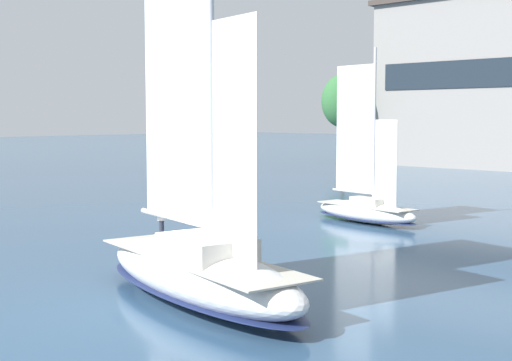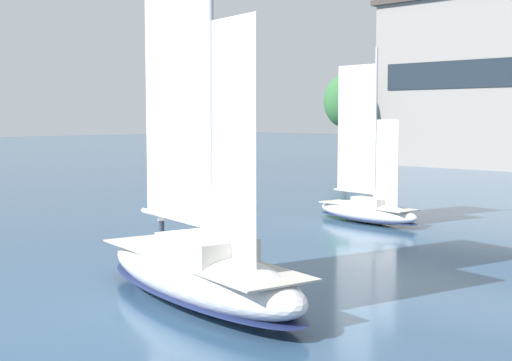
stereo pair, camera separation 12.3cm
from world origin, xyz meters
The scene contains 4 objects.
ground_plane centered at (0.00, 0.00, 0.00)m, with size 400.00×400.00×0.00m, color #2D4C6B.
tree_shore_left centered at (-40.86, 62.97, 8.75)m, with size 6.07×6.07×12.49m.
sailboat_main centered at (0.02, 0.00, 1.28)m, with size 12.52×5.68×16.60m.
sailboat_moored_near_marina centered at (-6.82, 20.07, 0.89)m, with size 8.11×3.22×10.85m.
Camera 1 is at (18.95, -16.73, 6.66)m, focal length 50.00 mm.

